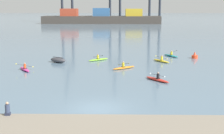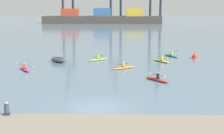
{
  "view_description": "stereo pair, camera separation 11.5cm",
  "coord_description": "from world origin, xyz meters",
  "px_view_note": "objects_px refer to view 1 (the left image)",
  "views": [
    {
      "loc": [
        1.56,
        -23.19,
        7.56
      ],
      "look_at": [
        0.78,
        13.91,
        0.6
      ],
      "focal_mm": 51.22,
      "sensor_mm": 36.0,
      "label": 1
    },
    {
      "loc": [
        1.68,
        -23.19,
        7.56
      ],
      "look_at": [
        0.78,
        13.91,
        0.6
      ],
      "focal_mm": 51.22,
      "sensor_mm": 36.0,
      "label": 2
    }
  ],
  "objects_px": {
    "kayak_teal": "(171,55)",
    "kayak_red": "(157,79)",
    "container_barge": "(101,18)",
    "capsized_dinghy": "(58,60)",
    "channel_buoy": "(195,56)",
    "kayak_orange": "(124,67)",
    "kayak_yellow": "(161,61)",
    "kayak_magenta": "(25,69)",
    "kayak_lime": "(98,59)",
    "seated_onlooker": "(7,109)"
  },
  "relations": [
    {
      "from": "channel_buoy",
      "to": "kayak_lime",
      "type": "distance_m",
      "value": 14.55
    },
    {
      "from": "kayak_orange",
      "to": "kayak_teal",
      "type": "bearing_deg",
      "value": 53.67
    },
    {
      "from": "container_barge",
      "to": "kayak_yellow",
      "type": "xyz_separation_m",
      "value": [
        14.13,
        -106.57,
        -2.38
      ]
    },
    {
      "from": "capsized_dinghy",
      "to": "kayak_lime",
      "type": "distance_m",
      "value": 5.8
    },
    {
      "from": "channel_buoy",
      "to": "kayak_orange",
      "type": "height_order",
      "value": "channel_buoy"
    },
    {
      "from": "kayak_orange",
      "to": "container_barge",
      "type": "bearing_deg",
      "value": 94.48
    },
    {
      "from": "kayak_magenta",
      "to": "kayak_lime",
      "type": "height_order",
      "value": "kayak_magenta"
    },
    {
      "from": "container_barge",
      "to": "kayak_yellow",
      "type": "height_order",
      "value": "container_barge"
    },
    {
      "from": "container_barge",
      "to": "channel_buoy",
      "type": "bearing_deg",
      "value": -79.28
    },
    {
      "from": "capsized_dinghy",
      "to": "kayak_yellow",
      "type": "distance_m",
      "value": 14.45
    },
    {
      "from": "channel_buoy",
      "to": "kayak_teal",
      "type": "xyz_separation_m",
      "value": [
        -3.27,
        1.7,
        -0.19
      ]
    },
    {
      "from": "kayak_red",
      "to": "channel_buoy",
      "type": "bearing_deg",
      "value": 63.91
    },
    {
      "from": "kayak_orange",
      "to": "seated_onlooker",
      "type": "bearing_deg",
      "value": -111.3
    },
    {
      "from": "capsized_dinghy",
      "to": "seated_onlooker",
      "type": "relative_size",
      "value": 3.1
    },
    {
      "from": "container_barge",
      "to": "channel_buoy",
      "type": "xyz_separation_m",
      "value": [
        19.56,
        -103.32,
        -2.19
      ]
    },
    {
      "from": "capsized_dinghy",
      "to": "kayak_teal",
      "type": "xyz_separation_m",
      "value": [
        16.58,
        5.89,
        -0.18
      ]
    },
    {
      "from": "capsized_dinghy",
      "to": "kayak_teal",
      "type": "height_order",
      "value": "kayak_teal"
    },
    {
      "from": "kayak_magenta",
      "to": "kayak_yellow",
      "type": "bearing_deg",
      "value": 20.59
    },
    {
      "from": "kayak_yellow",
      "to": "kayak_teal",
      "type": "relative_size",
      "value": 0.98
    },
    {
      "from": "channel_buoy",
      "to": "kayak_magenta",
      "type": "relative_size",
      "value": 0.31
    },
    {
      "from": "container_barge",
      "to": "kayak_magenta",
      "type": "relative_size",
      "value": 17.05
    },
    {
      "from": "capsized_dinghy",
      "to": "kayak_yellow",
      "type": "bearing_deg",
      "value": 3.7
    },
    {
      "from": "container_barge",
      "to": "capsized_dinghy",
      "type": "distance_m",
      "value": 107.53
    },
    {
      "from": "kayak_teal",
      "to": "kayak_red",
      "type": "distance_m",
      "value": 17.29
    },
    {
      "from": "container_barge",
      "to": "capsized_dinghy",
      "type": "relative_size",
      "value": 19.73
    },
    {
      "from": "container_barge",
      "to": "kayak_yellow",
      "type": "bearing_deg",
      "value": -82.45
    },
    {
      "from": "kayak_magenta",
      "to": "kayak_lime",
      "type": "distance_m",
      "value": 11.34
    },
    {
      "from": "channel_buoy",
      "to": "kayak_red",
      "type": "xyz_separation_m",
      "value": [
        -7.39,
        -15.08,
        -0.19
      ]
    },
    {
      "from": "container_barge",
      "to": "kayak_red",
      "type": "bearing_deg",
      "value": -84.13
    },
    {
      "from": "container_barge",
      "to": "kayak_magenta",
      "type": "xyz_separation_m",
      "value": [
        -3.31,
        -113.12,
        -2.38
      ]
    },
    {
      "from": "kayak_teal",
      "to": "kayak_red",
      "type": "bearing_deg",
      "value": -103.79
    },
    {
      "from": "kayak_magenta",
      "to": "kayak_orange",
      "type": "xyz_separation_m",
      "value": [
        12.07,
        1.27,
        0.0
      ]
    },
    {
      "from": "channel_buoy",
      "to": "kayak_lime",
      "type": "height_order",
      "value": "channel_buoy"
    },
    {
      "from": "kayak_magenta",
      "to": "seated_onlooker",
      "type": "distance_m",
      "value": 19.07
    },
    {
      "from": "kayak_magenta",
      "to": "kayak_lime",
      "type": "xyz_separation_m",
      "value": [
        8.5,
        7.51,
        0.0
      ]
    },
    {
      "from": "kayak_lime",
      "to": "kayak_yellow",
      "type": "xyz_separation_m",
      "value": [
        8.94,
        -0.97,
        -0.0
      ]
    },
    {
      "from": "channel_buoy",
      "to": "kayak_teal",
      "type": "distance_m",
      "value": 3.69
    },
    {
      "from": "capsized_dinghy",
      "to": "kayak_lime",
      "type": "height_order",
      "value": "kayak_lime"
    },
    {
      "from": "kayak_lime",
      "to": "kayak_red",
      "type": "height_order",
      "value": "kayak_red"
    },
    {
      "from": "kayak_orange",
      "to": "seated_onlooker",
      "type": "distance_m",
      "value": 21.28
    },
    {
      "from": "capsized_dinghy",
      "to": "kayak_teal",
      "type": "relative_size",
      "value": 0.85
    },
    {
      "from": "kayak_yellow",
      "to": "kayak_lime",
      "type": "bearing_deg",
      "value": 173.83
    },
    {
      "from": "capsized_dinghy",
      "to": "kayak_lime",
      "type": "bearing_deg",
      "value": 19.09
    },
    {
      "from": "kayak_magenta",
      "to": "seated_onlooker",
      "type": "bearing_deg",
      "value": -76.8
    },
    {
      "from": "kayak_lime",
      "to": "capsized_dinghy",
      "type": "bearing_deg",
      "value": -160.91
    },
    {
      "from": "kayak_magenta",
      "to": "seated_onlooker",
      "type": "xyz_separation_m",
      "value": [
        4.35,
        -18.54,
        0.99
      ]
    },
    {
      "from": "capsized_dinghy",
      "to": "kayak_red",
      "type": "distance_m",
      "value": 16.56
    },
    {
      "from": "kayak_yellow",
      "to": "container_barge",
      "type": "bearing_deg",
      "value": 97.55
    },
    {
      "from": "container_barge",
      "to": "kayak_orange",
      "type": "bearing_deg",
      "value": -85.52
    },
    {
      "from": "kayak_orange",
      "to": "kayak_red",
      "type": "relative_size",
      "value": 0.98
    }
  ]
}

